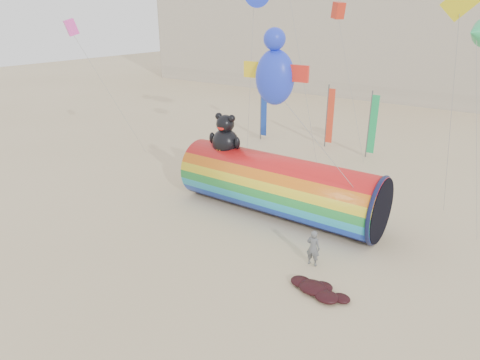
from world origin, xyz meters
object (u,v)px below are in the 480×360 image
Objects in this scene: hotel_building at (348,14)px; windsock_assembly at (278,184)px; fabric_bundle at (317,289)px; kite_handler at (313,248)px.

hotel_building reaches higher than windsock_assembly.
windsock_assembly is 7.70m from fabric_bundle.
hotel_building is 52.48m from fabric_bundle.
fabric_bundle is (18.79, -47.94, -10.14)m from hotel_building.
windsock_assembly is 5.56m from kite_handler.
fabric_bundle is (5.12, -5.53, -1.60)m from windsock_assembly.
hotel_building reaches higher than fabric_bundle.
windsock_assembly is 6.70× the size of kite_handler.
windsock_assembly is 4.42× the size of fabric_bundle.
hotel_building is 23.06× the size of fabric_bundle.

